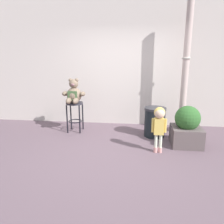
% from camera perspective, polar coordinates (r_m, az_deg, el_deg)
% --- Properties ---
extents(ground_plane, '(24.00, 24.00, 0.00)m').
position_cam_1_polar(ground_plane, '(4.07, 0.89, -10.84)').
color(ground_plane, '#5F4C56').
extents(building_wall, '(7.01, 0.30, 3.25)m').
position_cam_1_polar(building_wall, '(5.71, 3.02, 13.23)').
color(building_wall, beige).
rests_on(building_wall, ground_plane).
extents(bar_stool_with_teddy, '(0.39, 0.39, 0.70)m').
position_cam_1_polar(bar_stool_with_teddy, '(5.17, -9.73, 0.38)').
color(bar_stool_with_teddy, '#26252D').
rests_on(bar_stool_with_teddy, ground_plane).
extents(teddy_bear, '(0.54, 0.48, 0.56)m').
position_cam_1_polar(teddy_bear, '(5.06, -10.01, 4.71)').
color(teddy_bear, '#766351').
rests_on(teddy_bear, bar_stool_with_teddy).
extents(child_walking, '(0.27, 0.22, 0.86)m').
position_cam_1_polar(child_walking, '(4.00, 12.31, -2.09)').
color(child_walking, '#D69590').
rests_on(child_walking, ground_plane).
extents(trash_bin, '(0.48, 0.48, 0.65)m').
position_cam_1_polar(trash_bin, '(4.90, 11.12, -2.57)').
color(trash_bin, black).
rests_on(trash_bin, ground_plane).
extents(lamppost, '(0.35, 0.35, 2.94)m').
position_cam_1_polar(lamppost, '(5.22, 18.48, 7.45)').
color(lamppost, '#B69F98').
rests_on(lamppost, ground_plane).
extents(planter_with_shrub, '(0.58, 0.58, 0.81)m').
position_cam_1_polar(planter_with_shrub, '(4.55, 19.03, -3.88)').
color(planter_with_shrub, '#5B4E4F').
rests_on(planter_with_shrub, ground_plane).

